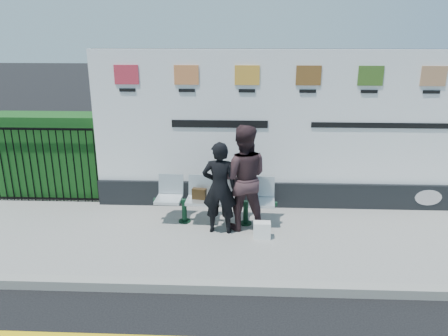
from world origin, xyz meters
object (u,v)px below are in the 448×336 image
billboard (304,142)px  woman_left (220,188)px  bench (215,211)px  woman_right (243,178)px

billboard → woman_left: billboard is taller
bench → woman_right: size_ratio=1.15×
woman_left → billboard: bearing=-138.5°
billboard → bench: (-1.65, -0.88, -1.07)m
woman_right → billboard: bearing=-138.7°
billboard → woman_right: (-1.16, -1.03, -0.38)m
billboard → woman_left: 2.03m
woman_left → woman_right: 0.45m
billboard → woman_right: 1.59m
bench → woman_left: bearing=-70.8°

